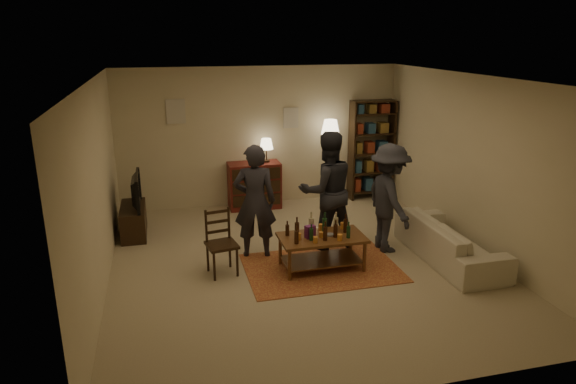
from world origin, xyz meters
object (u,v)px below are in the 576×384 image
object	(u,v)px
dresser	(255,184)
bookshelf	(371,149)
person_left	(255,202)
floor_lamp	(330,133)
tv_stand	(133,213)
person_right	(327,191)
dining_chair	(220,240)
coffee_table	(321,241)
person_by_sofa	(389,198)
sofa	(450,240)

from	to	relation	value
dresser	bookshelf	xyz separation A→B (m)	(2.44, 0.07, 0.56)
person_left	floor_lamp	bearing A→B (deg)	-121.51
tv_stand	person_right	distance (m)	3.30
floor_lamp	dresser	bearing A→B (deg)	177.59
person_right	dining_chair	bearing A→B (deg)	13.48
coffee_table	bookshelf	bearing A→B (deg)	56.15
coffee_table	dining_chair	distance (m)	1.44
person_left	tv_stand	bearing A→B (deg)	-26.65
tv_stand	person_left	size ratio (longest dim) A/B	0.61
person_by_sofa	dresser	bearing A→B (deg)	30.50
floor_lamp	sofa	xyz separation A→B (m)	(0.89, -3.05, -1.12)
bookshelf	person_by_sofa	xyz separation A→B (m)	(-0.80, -2.60, -0.18)
bookshelf	floor_lamp	size ratio (longest dim) A/B	1.20
bookshelf	person_left	world-z (taller)	bookshelf
floor_lamp	person_right	xyz separation A→B (m)	(-0.76, -2.12, -0.49)
sofa	person_left	size ratio (longest dim) A/B	1.19
bookshelf	floor_lamp	distance (m)	1.02
coffee_table	dining_chair	xyz separation A→B (m)	(-1.42, 0.23, 0.06)
dining_chair	tv_stand	size ratio (longest dim) A/B	0.90
bookshelf	person_right	world-z (taller)	bookshelf
coffee_table	dining_chair	bearing A→B (deg)	170.73
tv_stand	dresser	bearing A→B (deg)	22.07
dining_chair	floor_lamp	distance (m)	3.76
tv_stand	person_by_sofa	bearing A→B (deg)	-22.68
coffee_table	sofa	size ratio (longest dim) A/B	0.59
coffee_table	bookshelf	size ratio (longest dim) A/B	0.61
dresser	person_by_sofa	distance (m)	3.04
dining_chair	floor_lamp	bearing A→B (deg)	36.67
person_left	person_by_sofa	world-z (taller)	person_left
floor_lamp	person_by_sofa	world-z (taller)	person_by_sofa
sofa	person_left	bearing A→B (deg)	73.11
dresser	bookshelf	bearing A→B (deg)	1.57
person_right	person_by_sofa	distance (m)	0.96
dresser	person_right	bearing A→B (deg)	-71.20
coffee_table	person_left	world-z (taller)	person_left
dining_chair	person_right	bearing A→B (deg)	6.83
coffee_table	person_by_sofa	xyz separation A→B (m)	(1.22, 0.40, 0.42)
person_left	person_right	xyz separation A→B (m)	(1.16, 0.08, 0.06)
sofa	person_left	world-z (taller)	person_left
tv_stand	person_by_sofa	size ratio (longest dim) A/B	0.62
coffee_table	floor_lamp	xyz separation A→B (m)	(1.08, 2.88, 0.99)
floor_lamp	dining_chair	bearing A→B (deg)	-133.38
dining_chair	person_right	xyz separation A→B (m)	(1.74, 0.53, 0.44)
sofa	dresser	bearing A→B (deg)	37.54
dresser	person_right	xyz separation A→B (m)	(0.74, -2.19, 0.46)
floor_lamp	person_right	bearing A→B (deg)	-109.68
tv_stand	floor_lamp	size ratio (longest dim) A/B	0.63
bookshelf	tv_stand	bearing A→B (deg)	-168.20
tv_stand	person_left	world-z (taller)	person_left
tv_stand	sofa	distance (m)	5.14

